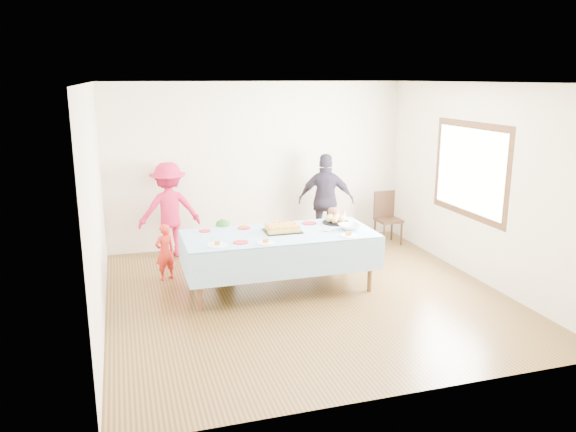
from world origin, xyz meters
name	(u,v)px	position (x,y,z in m)	size (l,w,h in m)	color
ground	(306,295)	(0.00, 0.00, 0.00)	(5.00, 5.00, 0.00)	#472E14
room_walls	(311,160)	(0.05, 0.00, 1.77)	(5.04, 5.04, 2.72)	beige
party_table	(279,237)	(-0.27, 0.30, 0.72)	(2.50, 1.10, 0.78)	#51311B
birthday_cake	(282,229)	(-0.21, 0.37, 0.82)	(0.48, 0.37, 0.09)	black
rolls_tray	(336,220)	(0.63, 0.57, 0.83)	(0.38, 0.38, 0.11)	black
punch_bowl	(349,227)	(0.68, 0.20, 0.82)	(0.29, 0.29, 0.07)	silver
party_hat	(344,214)	(0.80, 0.70, 0.86)	(0.10, 0.10, 0.16)	white
fork_pile	(330,229)	(0.39, 0.18, 0.81)	(0.24, 0.18, 0.07)	white
plate_red_far_a	(205,231)	(-1.19, 0.67, 0.79)	(0.16, 0.16, 0.01)	red
plate_red_far_b	(244,228)	(-0.66, 0.67, 0.79)	(0.18, 0.18, 0.01)	red
plate_red_far_c	(277,225)	(-0.19, 0.71, 0.79)	(0.19, 0.19, 0.01)	red
plate_red_far_d	(309,223)	(0.26, 0.65, 0.79)	(0.20, 0.20, 0.01)	red
plate_red_near	(241,242)	(-0.85, 0.02, 0.79)	(0.19, 0.19, 0.01)	red
plate_white_left	(217,245)	(-1.15, -0.02, 0.79)	(0.25, 0.25, 0.01)	white
plate_white_mid	(266,243)	(-0.56, -0.10, 0.79)	(0.21, 0.21, 0.01)	white
plate_white_right	(348,236)	(0.54, -0.10, 0.79)	(0.22, 0.22, 0.01)	white
dining_chair	(386,215)	(2.08, 1.89, 0.49)	(0.40, 0.40, 0.88)	black
toddler_left	(165,252)	(-1.69, 1.12, 0.40)	(0.29, 0.19, 0.80)	red
toddler_mid	(224,250)	(-0.90, 0.90, 0.43)	(0.42, 0.28, 0.87)	#2C6A23
toddler_right	(331,238)	(0.70, 0.90, 0.47)	(0.45, 0.35, 0.93)	tan
adult_left	(169,210)	(-1.52, 2.20, 0.75)	(0.96, 0.55, 1.49)	#C61841
adult_right	(326,201)	(1.01, 1.98, 0.78)	(0.91, 0.38, 1.56)	#2F2938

